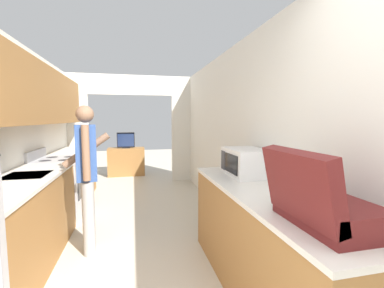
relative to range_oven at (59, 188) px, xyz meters
name	(u,v)px	position (x,y,z in m)	size (l,w,h in m)	color
wall_left	(5,117)	(-0.25, -0.95, 1.06)	(0.38, 7.90, 2.50)	silver
wall_right	(256,141)	(2.49, -1.42, 0.79)	(0.06, 7.90, 2.50)	silver
wall_far_with_doorway	(132,121)	(1.08, 1.96, 1.00)	(3.17, 0.06, 2.50)	silver
counter_left	(47,199)	(-0.01, -0.53, 0.00)	(0.62, 4.27, 0.92)	#9E6B38
counter_right	(264,244)	(2.16, -2.26, -0.01)	(0.62, 2.17, 0.92)	#9E6B38
range_oven	(59,188)	(0.00, 0.00, 0.00)	(0.66, 0.76, 1.06)	#B7B7BC
person	(87,175)	(0.60, -1.15, 0.42)	(0.53, 0.41, 1.65)	#9E9E9E
suitcase	(319,203)	(2.09, -2.96, 0.58)	(0.46, 0.58, 0.43)	#5B1919
microwave	(246,162)	(2.25, -1.68, 0.59)	(0.38, 0.53, 0.28)	white
tv_cabinet	(126,162)	(0.91, 2.85, -0.10)	(0.94, 0.42, 0.74)	#9E6B38
television	(126,140)	(0.91, 2.81, 0.47)	(0.45, 0.16, 0.41)	black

